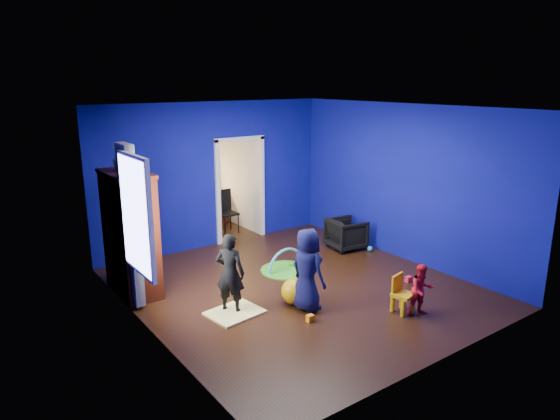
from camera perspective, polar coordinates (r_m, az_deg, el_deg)
floor at (r=8.29m, az=1.94°, el=-8.85°), size 5.00×5.50×0.01m
ceiling at (r=7.61m, az=2.13°, el=11.60°), size 5.00×5.50×0.01m
wall_back at (r=10.09m, az=-7.57°, el=3.95°), size 5.00×0.02×2.90m
wall_front at (r=5.97m, az=18.40°, el=-4.24°), size 5.00×0.02×2.90m
wall_left at (r=6.64m, az=-15.31°, el=-2.10°), size 0.02×5.50×2.90m
wall_right at (r=9.52m, az=14.05°, el=3.00°), size 0.02×5.50×2.90m
alcove at (r=11.16m, az=-6.96°, el=3.97°), size 1.00×1.75×2.50m
armchair at (r=10.10m, az=7.59°, el=-2.72°), size 0.76×0.75×0.62m
child_black at (r=7.30m, az=-5.73°, el=-7.17°), size 0.49×0.52×1.20m
child_navy at (r=7.34m, az=3.14°, el=-6.82°), size 0.45×0.64×1.24m
toddler_red at (r=7.54m, az=15.87°, el=-8.76°), size 0.45×0.39×0.76m
vase at (r=7.60m, az=-16.56°, el=4.52°), size 0.22×0.22×0.17m
potted_plant at (r=8.07m, az=-17.87°, el=5.86°), size 0.28×0.28×0.42m
tv_armoire at (r=8.12m, az=-16.72°, el=-2.61°), size 0.58×1.14×1.96m
crt_tv at (r=8.12m, az=-16.48°, el=-2.30°), size 0.46×0.70×0.54m
yellow_blanket at (r=7.46m, az=-5.22°, el=-11.59°), size 0.82×0.69×0.03m
hopper_ball at (r=7.66m, az=1.62°, el=-9.29°), size 0.40×0.40×0.40m
kid_chair at (r=7.59m, az=13.89°, el=-9.53°), size 0.33×0.33×0.50m
play_mat at (r=8.97m, az=0.72°, el=-6.88°), size 0.91×0.91×0.02m
toy_arch at (r=8.96m, az=0.72°, el=-6.83°), size 0.82×0.09×0.82m
window_left at (r=6.94m, az=-16.28°, el=-0.60°), size 0.03×0.95×1.55m
curtain at (r=7.56m, az=-16.71°, el=-1.76°), size 0.14×0.42×2.40m
doorway at (r=10.46m, az=-4.60°, el=2.18°), size 1.16×0.10×2.10m
study_desk at (r=11.90m, az=-8.31°, el=0.27°), size 0.88×0.44×0.75m
desk_monitor at (r=11.87m, az=-8.68°, el=3.08°), size 0.40×0.05×0.32m
desk_lamp at (r=11.70m, az=-9.76°, el=2.76°), size 0.14×0.14×0.14m
folding_chair at (r=11.06m, az=-6.02°, el=-0.31°), size 0.40×0.40×0.92m
book_shelf at (r=11.70m, az=-8.86°, el=8.21°), size 0.88×0.24×0.04m
toy_0 at (r=8.75m, az=14.47°, el=-7.67°), size 0.10×0.08×0.10m
toy_1 at (r=10.10m, az=10.26°, el=-4.34°), size 0.11×0.11×0.11m
toy_2 at (r=7.20m, az=3.47°, el=-12.25°), size 0.10×0.08×0.10m
toy_3 at (r=9.14m, az=1.37°, el=-6.15°), size 0.11×0.11×0.11m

